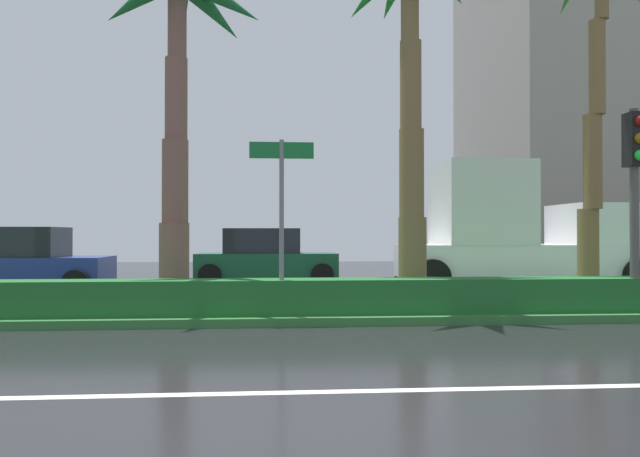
# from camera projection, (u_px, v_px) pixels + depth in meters

# --- Properties ---
(ground_plane) EXTENTS (90.00, 42.00, 0.10)m
(ground_plane) POSITION_uv_depth(u_px,v_px,m) (269.00, 308.00, 12.67)
(ground_plane) COLOR black
(near_lane_divider_stripe) EXTENTS (81.00, 0.14, 0.01)m
(near_lane_divider_stripe) POSITION_uv_depth(u_px,v_px,m) (263.00, 393.00, 5.69)
(near_lane_divider_stripe) COLOR white
(near_lane_divider_stripe) RESTS_ON ground_plane
(median_strip) EXTENTS (85.50, 4.00, 0.15)m
(median_strip) POSITION_uv_depth(u_px,v_px,m) (269.00, 308.00, 11.67)
(median_strip) COLOR #2D6B33
(median_strip) RESTS_ON ground_plane
(median_hedge) EXTENTS (76.50, 0.70, 0.60)m
(median_hedge) POSITION_uv_depth(u_px,v_px,m) (268.00, 297.00, 10.28)
(median_hedge) COLOR #1E6028
(median_hedge) RESTS_ON median_strip
(palm_tree_centre_left) EXTENTS (3.47, 3.49, 6.94)m
(palm_tree_centre_left) POSITION_uv_depth(u_px,v_px,m) (178.00, 31.00, 11.52)
(palm_tree_centre_left) COLOR brown
(palm_tree_centre_left) RESTS_ON median_strip
(palm_tree_centre) EXTENTS (3.64, 3.52, 7.39)m
(palm_tree_centre) POSITION_uv_depth(u_px,v_px,m) (410.00, 6.00, 11.48)
(palm_tree_centre) COLOR brown
(palm_tree_centre) RESTS_ON median_strip
(traffic_signal_median_right) EXTENTS (0.28, 0.43, 3.62)m
(traffic_signal_median_right) POSITION_uv_depth(u_px,v_px,m) (635.00, 172.00, 10.52)
(traffic_signal_median_right) COLOR #4C4C47
(traffic_signal_median_right) RESTS_ON median_strip
(street_name_sign) EXTENTS (1.10, 0.08, 3.00)m
(street_name_sign) POSITION_uv_depth(u_px,v_px,m) (282.00, 202.00, 10.13)
(street_name_sign) COLOR slate
(street_name_sign) RESTS_ON median_strip
(car_in_traffic_leading) EXTENTS (4.30, 2.02, 1.72)m
(car_in_traffic_leading) POSITION_uv_depth(u_px,v_px,m) (20.00, 262.00, 15.14)
(car_in_traffic_leading) COLOR navy
(car_in_traffic_leading) RESTS_ON ground_plane
(car_in_traffic_second) EXTENTS (4.30, 2.02, 1.72)m
(car_in_traffic_second) POSITION_uv_depth(u_px,v_px,m) (265.00, 257.00, 18.38)
(car_in_traffic_second) COLOR #195133
(car_in_traffic_second) RESTS_ON ground_plane
(box_truck_lead) EXTENTS (6.40, 2.64, 3.46)m
(box_truck_lead) POSITION_uv_depth(u_px,v_px,m) (515.00, 234.00, 16.12)
(box_truck_lead) COLOR white
(box_truck_lead) RESTS_ON ground_plane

